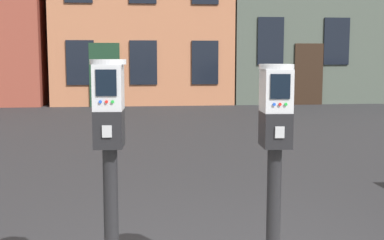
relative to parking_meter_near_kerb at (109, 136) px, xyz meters
The scene contains 2 objects.
parking_meter_near_kerb is the anchor object (origin of this frame).
parking_meter_twin_adjacent 1.02m from the parking_meter_near_kerb, ahead, with size 0.23×0.26×1.45m.
Camera 1 is at (-0.64, -3.31, 1.63)m, focal length 47.66 mm.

